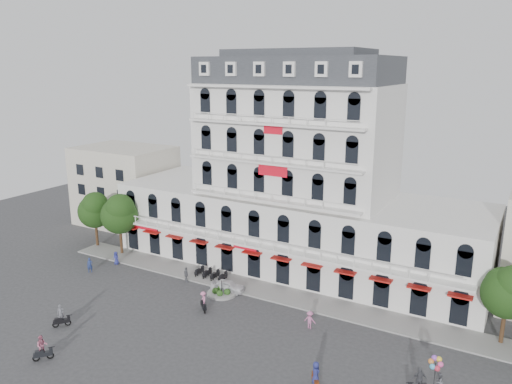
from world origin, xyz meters
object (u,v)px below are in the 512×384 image
(rider_east, at_px, (316,375))
(rider_southwest, at_px, (42,347))
(balloon_vendor, at_px, (438,373))
(rider_northeast, at_px, (419,381))
(rider_center, at_px, (203,301))
(parked_car, at_px, (228,286))
(rider_west, at_px, (61,317))

(rider_east, bearing_deg, rider_southwest, 76.47)
(rider_southwest, relative_size, balloon_vendor, 0.93)
(rider_northeast, distance_m, rider_center, 21.93)
(rider_east, relative_size, rider_northeast, 1.00)
(balloon_vendor, bearing_deg, rider_southwest, -157.10)
(parked_car, relative_size, balloon_vendor, 1.54)
(rider_southwest, distance_m, rider_east, 22.72)
(rider_west, height_order, rider_northeast, rider_northeast)
(parked_car, relative_size, rider_west, 1.68)
(rider_southwest, relative_size, rider_center, 1.08)
(rider_northeast, distance_m, balloon_vendor, 1.84)
(rider_southwest, distance_m, rider_northeast, 30.38)
(rider_west, height_order, rider_southwest, rider_southwest)
(rider_east, relative_size, balloon_vendor, 0.94)
(rider_center, bearing_deg, rider_southwest, -72.17)
(parked_car, distance_m, rider_east, 18.61)
(rider_center, bearing_deg, balloon_vendor, 40.12)
(rider_center, distance_m, balloon_vendor, 22.80)
(rider_southwest, xyz_separation_m, rider_center, (6.63, 13.76, -0.08))
(parked_car, distance_m, rider_southwest, 19.82)
(rider_west, xyz_separation_m, rider_east, (24.57, 3.21, 0.13))
(rider_west, distance_m, rider_center, 13.48)
(rider_southwest, bearing_deg, rider_northeast, -29.13)
(rider_northeast, bearing_deg, rider_west, -19.56)
(rider_northeast, height_order, balloon_vendor, balloon_vendor)
(rider_east, distance_m, balloon_vendor, 9.28)
(rider_center, relative_size, balloon_vendor, 0.86)
(rider_west, height_order, rider_east, rider_east)
(rider_northeast, bearing_deg, balloon_vendor, -154.58)
(parked_car, xyz_separation_m, rider_center, (0.28, -5.00, 0.45))
(rider_west, relative_size, rider_center, 1.08)
(rider_southwest, height_order, rider_east, rider_east)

